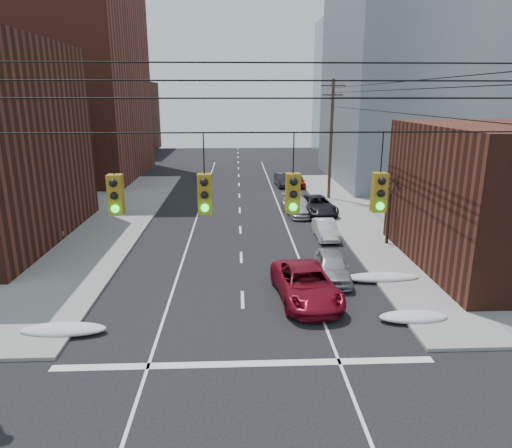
{
  "coord_description": "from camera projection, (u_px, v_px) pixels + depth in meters",
  "views": [
    {
      "loc": [
        -0.19,
        -8.19,
        9.43
      ],
      "look_at": [
        0.77,
        14.81,
        3.0
      ],
      "focal_mm": 32.0,
      "sensor_mm": 36.0,
      "label": 1
    }
  ],
  "objects": [
    {
      "name": "building_brick_tall",
      "position": [
        26.0,
        46.0,
        51.61
      ],
      "size": [
        24.0,
        20.0,
        30.0
      ],
      "primitive_type": "cube",
      "color": "maroon",
      "rests_on": "ground"
    },
    {
      "name": "building_brick_far",
      "position": [
        88.0,
        117.0,
        78.98
      ],
      "size": [
        22.0,
        18.0,
        12.0
      ],
      "primitive_type": "cube",
      "color": "#461E15",
      "rests_on": "ground"
    },
    {
      "name": "building_office",
      "position": [
        437.0,
        68.0,
        50.29
      ],
      "size": [
        22.0,
        20.0,
        25.0
      ],
      "primitive_type": "cube",
      "color": "gray",
      "rests_on": "ground"
    },
    {
      "name": "building_glass",
      "position": [
        382.0,
        87.0,
        75.8
      ],
      "size": [
        20.0,
        18.0,
        22.0
      ],
      "primitive_type": "cube",
      "color": "gray",
      "rests_on": "ground"
    },
    {
      "name": "utility_pole_far",
      "position": [
        331.0,
        138.0,
        41.93
      ],
      "size": [
        2.2,
        0.28,
        11.0
      ],
      "color": "#473323",
      "rests_on": "ground"
    },
    {
      "name": "traffic_signals",
      "position": [
        249.0,
        191.0,
        11.36
      ],
      "size": [
        17.0,
        0.42,
        2.02
      ],
      "color": "black",
      "rests_on": "ground"
    },
    {
      "name": "bare_tree",
      "position": [
        389.0,
        211.0,
        29.43
      ],
      "size": [
        2.09,
        2.2,
        4.93
      ],
      "color": "black",
      "rests_on": "ground"
    },
    {
      "name": "snow_nw",
      "position": [
        64.0,
        329.0,
        18.73
      ],
      "size": [
        3.5,
        1.08,
        0.42
      ],
      "primitive_type": "ellipsoid",
      "color": "silver",
      "rests_on": "ground"
    },
    {
      "name": "snow_ne",
      "position": [
        413.0,
        317.0,
        19.81
      ],
      "size": [
        3.0,
        1.08,
        0.42
      ],
      "primitive_type": "ellipsoid",
      "color": "silver",
      "rests_on": "ground"
    },
    {
      "name": "snow_east_far",
      "position": [
        382.0,
        277.0,
        24.14
      ],
      "size": [
        4.0,
        1.08,
        0.42
      ],
      "primitive_type": "ellipsoid",
      "color": "silver",
      "rests_on": "ground"
    },
    {
      "name": "red_pickup",
      "position": [
        306.0,
        284.0,
        21.8
      ],
      "size": [
        3.18,
        5.93,
        1.58
      ],
      "primitive_type": "imported",
      "rotation": [
        0.0,
        0.0,
        0.1
      ],
      "color": "maroon",
      "rests_on": "ground"
    },
    {
      "name": "parked_car_a",
      "position": [
        332.0,
        266.0,
        24.26
      ],
      "size": [
        1.98,
        4.34,
        1.44
      ],
      "primitive_type": "imported",
      "rotation": [
        0.0,
        0.0,
        -0.07
      ],
      "color": "#ACACB1",
      "rests_on": "ground"
    },
    {
      "name": "parked_car_b",
      "position": [
        326.0,
        229.0,
        31.42
      ],
      "size": [
        1.36,
        3.84,
        1.26
      ],
      "primitive_type": "imported",
      "rotation": [
        0.0,
        0.0,
        0.01
      ],
      "color": "silver",
      "rests_on": "ground"
    },
    {
      "name": "parked_car_c",
      "position": [
        317.0,
        205.0,
        37.74
      ],
      "size": [
        3.05,
        5.69,
        1.52
      ],
      "primitive_type": "imported",
      "rotation": [
        0.0,
        0.0,
        0.1
      ],
      "color": "black",
      "rests_on": "ground"
    },
    {
      "name": "parked_car_d",
      "position": [
        298.0,
        206.0,
        37.72
      ],
      "size": [
        2.57,
        5.12,
        1.43
      ],
      "primitive_type": "imported",
      "rotation": [
        0.0,
        0.0,
        0.12
      ],
      "color": "silver",
      "rests_on": "ground"
    },
    {
      "name": "parked_car_e",
      "position": [
        298.0,
        181.0,
        49.38
      ],
      "size": [
        1.57,
        3.68,
        1.24
      ],
      "primitive_type": "imported",
      "rotation": [
        0.0,
        0.0,
        -0.03
      ],
      "color": "maroon",
      "rests_on": "ground"
    },
    {
      "name": "parked_car_f",
      "position": [
        283.0,
        180.0,
        49.79
      ],
      "size": [
        1.75,
        4.27,
        1.37
      ],
      "primitive_type": "imported",
      "rotation": [
        0.0,
        0.0,
        0.07
      ],
      "color": "black",
      "rests_on": "ground"
    },
    {
      "name": "lot_car_a",
      "position": [
        30.0,
        228.0,
        30.82
      ],
      "size": [
        4.56,
        2.42,
        1.43
      ],
      "primitive_type": "imported",
      "rotation": [
        0.0,
        0.0,
        1.79
      ],
      "color": "silver",
      "rests_on": "sidewalk_nw"
    },
    {
      "name": "lot_car_b",
      "position": [
        23.0,
        224.0,
        31.75
      ],
      "size": [
        5.57,
        3.27,
        1.45
      ],
      "primitive_type": "imported",
      "rotation": [
        0.0,
        0.0,
        1.4
      ],
      "color": "#BABAC0",
      "rests_on": "sidewalk_nw"
    },
    {
      "name": "lot_car_d",
      "position": [
        23.0,
        206.0,
        37.16
      ],
      "size": [
        3.97,
        1.65,
        1.34
      ],
      "primitive_type": "imported",
      "rotation": [
        0.0,
        0.0,
        1.59
      ],
      "color": "#ACACB1",
      "rests_on": "sidewalk_nw"
    }
  ]
}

